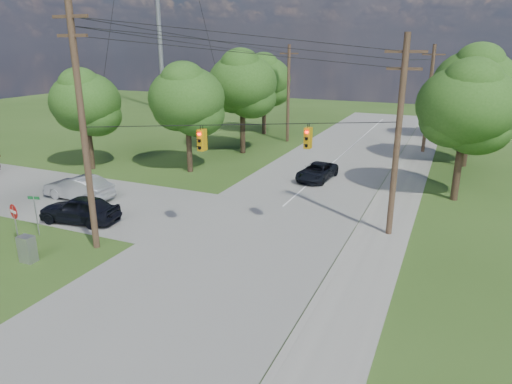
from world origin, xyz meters
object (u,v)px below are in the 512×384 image
at_px(pole_north_w, 288,93).
at_px(do_not_enter_sign, 14,216).
at_px(pole_north_e, 429,99).
at_px(car_cross_dark, 80,209).
at_px(pole_sw, 83,127).
at_px(pole_ne, 398,136).
at_px(control_cabinet, 27,249).
at_px(car_main_north, 317,172).
at_px(car_cross_silver, 79,188).

height_order(pole_north_w, do_not_enter_sign, pole_north_w).
bearing_deg(pole_north_e, do_not_enter_sign, -118.77).
bearing_deg(car_cross_dark, pole_north_w, 165.49).
bearing_deg(pole_sw, pole_north_w, 90.77).
xyz_separation_m(pole_ne, control_cabinet, (-15.30, -10.20, -4.81)).
bearing_deg(pole_sw, car_cross_dark, 144.78).
bearing_deg(pole_ne, do_not_enter_sign, -151.75).
xyz_separation_m(pole_ne, car_main_north, (-6.69, 8.84, -4.80)).
bearing_deg(pole_sw, control_cabinet, -124.70).
height_order(pole_ne, car_main_north, pole_ne).
height_order(car_cross_dark, car_cross_silver, car_cross_silver).
bearing_deg(car_cross_dark, pole_ne, 99.02).
xyz_separation_m(car_cross_silver, control_cabinet, (4.60, -8.07, -0.18)).
relative_size(pole_ne, do_not_enter_sign, 4.50).
bearing_deg(pole_ne, pole_north_w, 122.29).
relative_size(pole_north_w, car_main_north, 2.18).
height_order(pole_north_e, control_cabinet, pole_north_e).
bearing_deg(pole_ne, pole_sw, -150.62).
relative_size(pole_sw, do_not_enter_sign, 5.14).
bearing_deg(car_cross_silver, car_cross_dark, 45.92).
distance_m(pole_sw, car_cross_silver, 9.99).
height_order(car_cross_silver, do_not_enter_sign, do_not_enter_sign).
relative_size(pole_sw, car_cross_dark, 2.56).
bearing_deg(car_main_north, car_cross_silver, -135.18).
distance_m(car_cross_dark, car_cross_silver, 4.46).
xyz_separation_m(pole_north_w, control_cabinet, (-1.40, -32.20, -4.48)).
distance_m(pole_sw, pole_north_e, 32.55).
xyz_separation_m(pole_sw, car_cross_silver, (-6.40, 5.47, -5.39)).
xyz_separation_m(pole_sw, control_cabinet, (-1.80, -2.60, -5.57)).
bearing_deg(pole_north_w, pole_north_e, 0.00).
distance_m(pole_north_e, control_cabinet, 35.93).
relative_size(pole_ne, car_cross_dark, 2.24).
relative_size(pole_sw, control_cabinet, 9.16).
height_order(pole_north_e, do_not_enter_sign, pole_north_e).
height_order(pole_north_e, car_cross_silver, pole_north_e).
distance_m(car_main_north, do_not_enter_sign, 20.88).
height_order(pole_sw, car_main_north, pole_sw).
height_order(pole_north_e, car_cross_dark, pole_north_e).
bearing_deg(car_cross_silver, pole_sw, 50.66).
distance_m(pole_ne, pole_north_w, 26.03).
distance_m(pole_north_e, car_main_north, 15.42).
bearing_deg(control_cabinet, pole_ne, 32.70).
bearing_deg(do_not_enter_sign, pole_ne, 43.40).
bearing_deg(car_main_north, car_cross_dark, -120.34).
bearing_deg(pole_north_e, control_cabinet, -115.41).
relative_size(pole_north_w, control_cabinet, 7.64).
relative_size(pole_sw, car_main_north, 2.62).
distance_m(pole_sw, car_main_north, 18.64).
xyz_separation_m(car_cross_dark, car_cross_silver, (-3.14, 3.17, 0.01)).
xyz_separation_m(pole_sw, do_not_enter_sign, (-3.64, -1.61, -4.52)).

